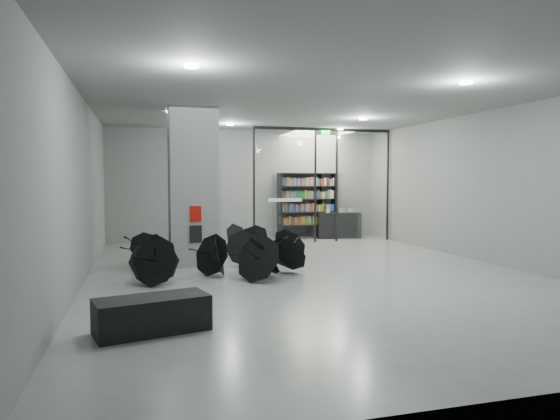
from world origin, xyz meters
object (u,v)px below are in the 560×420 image
object	(u,v)px
column	(193,187)
umbrella_cluster	(217,258)
bookshelf	(308,206)
shop_counter	(338,225)
bench	(152,314)

from	to	relation	value
column	umbrella_cluster	world-z (taller)	column
bookshelf	shop_counter	xyz separation A→B (m)	(1.12, -0.32, -0.74)
bookshelf	umbrella_cluster	distance (m)	7.38
bookshelf	bench	bearing A→B (deg)	-125.26
bench	column	bearing A→B (deg)	64.61
column	bench	xyz separation A→B (m)	(-1.17, -5.76, -1.75)
bench	umbrella_cluster	distance (m)	4.85
shop_counter	umbrella_cluster	bearing A→B (deg)	-123.95
bench	bookshelf	xyz separation A→B (m)	(5.91, 10.51, 0.97)
column	shop_counter	xyz separation A→B (m)	(5.86, 4.43, -1.52)
column	bench	size ratio (longest dim) A/B	2.53
bookshelf	umbrella_cluster	size ratio (longest dim) A/B	0.48
column	bookshelf	world-z (taller)	column
bench	umbrella_cluster	bearing A→B (deg)	56.68
bookshelf	shop_counter	size ratio (longest dim) A/B	1.53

